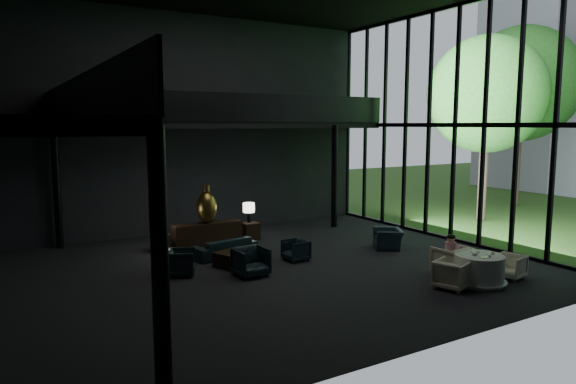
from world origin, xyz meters
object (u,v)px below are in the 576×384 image
console (207,234)px  dining_chair_north (452,257)px  bronze_urn (207,207)px  table_lamp_right (249,208)px  window_armchair (388,237)px  dining_table (479,271)px  lounge_armchair_west (180,261)px  dining_chair_east (510,267)px  lounge_armchair_east (296,250)px  dining_chair_west (452,273)px  side_table_right (250,231)px  lounge_armchair_south (251,259)px  child (451,246)px  side_table_left (161,242)px  sofa (224,245)px  table_lamp_left (161,219)px  coffee_table (236,259)px

console → dining_chair_north: (4.36, -6.61, 0.11)m
bronze_urn → table_lamp_right: size_ratio=1.85×
console → window_armchair: 6.00m
console → dining_table: (4.34, -7.52, -0.05)m
lounge_armchair_west → dining_chair_east: (7.37, -4.65, -0.08)m
lounge_armchair_east → dining_chair_west: size_ratio=0.78×
console → side_table_right: size_ratio=3.92×
lounge_armchair_east → lounge_armchair_south: lounge_armchair_south is taller
table_lamp_right → child: table_lamp_right is taller
table_lamp_right → dining_table: (2.74, -7.61, -0.76)m
side_table_left → dining_chair_north: 8.87m
sofa → child: child is taller
window_armchair → dining_chair_north: dining_chair_north is taller
lounge_armchair_west → child: 7.26m
table_lamp_left → table_lamp_right: 3.21m
console → coffee_table: console is taller
side_table_left → side_table_right: bearing=0.8°
window_armchair → child: 3.16m
side_table_right → lounge_armchair_west: bearing=-140.1°
sofa → dining_chair_east: sofa is taller
bronze_urn → side_table_left: bronze_urn is taller
table_lamp_right → lounge_armchair_south: bearing=-115.5°
dining_chair_east → coffee_table: bearing=-140.5°
side_table_right → child: size_ratio=0.91×
side_table_left → lounge_armchair_south: bearing=-72.1°
dining_table → dining_chair_west: 0.90m
bronze_urn → sofa: bearing=-94.5°
side_table_left → dining_chair_north: size_ratio=0.57×
table_lamp_left → lounge_armchair_south: (1.27, -3.83, -0.60)m
lounge_armchair_east → coffee_table: 1.83m
side_table_right → sofa: 2.47m
table_lamp_left → sofa: table_lamp_left is taller
lounge_armchair_east → lounge_armchair_south: (-1.84, -0.73, 0.15)m
lounge_armchair_east → child: bearing=39.2°
sofa → coffee_table: sofa is taller
dining_table → dining_chair_north: size_ratio=1.44×
console → bronze_urn: 0.92m
lounge_armchair_south → dining_chair_east: bearing=-34.3°
lounge_armchair_east → dining_chair_north: bearing=38.8°
lounge_armchair_south → dining_chair_north: size_ratio=0.95×
dining_chair_east → dining_chair_west: (-1.99, 0.17, 0.08)m
side_table_left → window_armchair: bearing=-27.9°
lounge_armchair_south → dining_table: lounge_armchair_south is taller
lounge_armchair_west → window_armchair: 6.85m
side_table_left → dining_chair_east: 10.33m
side_table_left → sofa: size_ratio=0.29×
lounge_armchair_west → dining_chair_west: dining_chair_west is taller
bronze_urn → lounge_armchair_west: bearing=-123.2°
console → sofa: (-0.14, -1.75, -0.00)m
coffee_table → child: bearing=-38.0°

